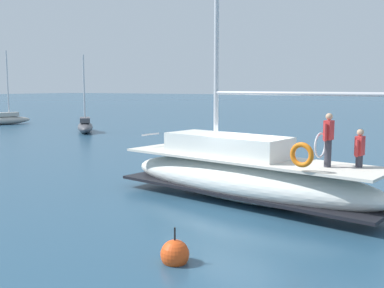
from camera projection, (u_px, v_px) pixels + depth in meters
name	position (u px, v px, depth m)	size (l,w,h in m)	color
ground_plane	(247.00, 201.00, 15.33)	(400.00, 400.00, 0.00)	#284C66
main_sailboat	(242.00, 174.00, 15.25)	(4.17, 9.88, 11.53)	white
moored_catamaran	(6.00, 119.00, 46.21)	(5.15, 2.64, 7.42)	#B7B2A8
moored_cutter_right	(85.00, 126.00, 38.32)	(4.74, 4.45, 6.41)	#4C4C51
mooring_buoy	(175.00, 254.00, 9.90)	(0.63, 0.63, 0.92)	#EA4C19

